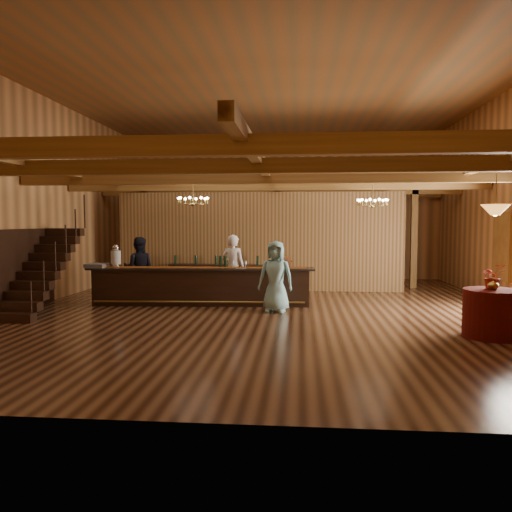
# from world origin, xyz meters

# --- Properties ---
(floor) EXTENTS (14.00, 14.00, 0.00)m
(floor) POSITION_xyz_m (0.00, 0.00, 0.00)
(floor) COLOR brown
(floor) RESTS_ON ground
(ceiling) EXTENTS (14.00, 14.00, 0.00)m
(ceiling) POSITION_xyz_m (0.00, 0.00, 5.50)
(ceiling) COLOR brown
(ceiling) RESTS_ON wall_back
(wall_back) EXTENTS (12.00, 0.10, 5.50)m
(wall_back) POSITION_xyz_m (0.00, 7.00, 2.75)
(wall_back) COLOR tan
(wall_back) RESTS_ON floor
(wall_front) EXTENTS (12.00, 0.10, 5.50)m
(wall_front) POSITION_xyz_m (0.00, -7.00, 2.75)
(wall_front) COLOR tan
(wall_front) RESTS_ON floor
(wall_left) EXTENTS (0.10, 14.00, 5.50)m
(wall_left) POSITION_xyz_m (-6.00, 0.00, 2.75)
(wall_left) COLOR tan
(wall_left) RESTS_ON floor
(beam_grid) EXTENTS (11.90, 13.90, 0.39)m
(beam_grid) POSITION_xyz_m (0.00, 0.51, 3.24)
(beam_grid) COLOR olive
(beam_grid) RESTS_ON wall_left
(support_posts) EXTENTS (9.20, 10.20, 3.20)m
(support_posts) POSITION_xyz_m (0.00, -0.50, 1.60)
(support_posts) COLOR olive
(support_posts) RESTS_ON floor
(partition_wall) EXTENTS (9.00, 0.18, 3.10)m
(partition_wall) POSITION_xyz_m (-0.50, 3.50, 1.55)
(partition_wall) COLOR olive
(partition_wall) RESTS_ON floor
(window_right_back) EXTENTS (0.12, 1.05, 1.75)m
(window_right_back) POSITION_xyz_m (5.95, 1.00, 1.55)
(window_right_back) COLOR white
(window_right_back) RESTS_ON wall_right
(staircase) EXTENTS (1.00, 2.80, 2.00)m
(staircase) POSITION_xyz_m (-5.45, -0.74, 1.00)
(staircase) COLOR black
(staircase) RESTS_ON floor
(backroom_boxes) EXTENTS (4.10, 0.60, 1.10)m
(backroom_boxes) POSITION_xyz_m (-0.29, 5.50, 0.53)
(backroom_boxes) COLOR black
(backroom_boxes) RESTS_ON floor
(tasting_bar) EXTENTS (5.91, 1.04, 0.99)m
(tasting_bar) POSITION_xyz_m (-1.78, 0.56, 0.50)
(tasting_bar) COLOR black
(tasting_bar) RESTS_ON floor
(beverage_dispenser) EXTENTS (0.26, 0.26, 0.60)m
(beverage_dispenser) POSITION_xyz_m (-4.04, 0.50, 1.27)
(beverage_dispenser) COLOR silver
(beverage_dispenser) RESTS_ON tasting_bar
(glass_rack_tray) EXTENTS (0.50, 0.50, 0.10)m
(glass_rack_tray) POSITION_xyz_m (-4.52, 0.38, 1.03)
(glass_rack_tray) COLOR gray
(glass_rack_tray) RESTS_ON tasting_bar
(raffle_drum) EXTENTS (0.34, 0.24, 0.30)m
(raffle_drum) POSITION_xyz_m (0.39, 0.62, 1.16)
(raffle_drum) COLOR #94552C
(raffle_drum) RESTS_ON tasting_bar
(bar_bottle_0) EXTENTS (0.07, 0.07, 0.30)m
(bar_bottle_0) POSITION_xyz_m (-1.29, 0.70, 1.13)
(bar_bottle_0) COLOR black
(bar_bottle_0) RESTS_ON tasting_bar
(bar_bottle_1) EXTENTS (0.07, 0.07, 0.30)m
(bar_bottle_1) POSITION_xyz_m (-1.16, 0.71, 1.13)
(bar_bottle_1) COLOR black
(bar_bottle_1) RESTS_ON tasting_bar
(backbar_shelf) EXTENTS (3.02, 0.77, 0.84)m
(backbar_shelf) POSITION_xyz_m (-1.81, 3.13, 0.42)
(backbar_shelf) COLOR black
(backbar_shelf) RESTS_ON floor
(round_table) EXTENTS (1.05, 1.05, 0.91)m
(round_table) POSITION_xyz_m (4.40, -2.55, 0.45)
(round_table) COLOR #5E0704
(round_table) RESTS_ON floor
(chandelier_left) EXTENTS (0.80, 0.80, 0.62)m
(chandelier_left) POSITION_xyz_m (-2.01, 0.69, 2.73)
(chandelier_left) COLOR #AC9347
(chandelier_left) RESTS_ON beam_grid
(chandelier_right) EXTENTS (0.80, 0.80, 0.66)m
(chandelier_right) POSITION_xyz_m (2.70, 1.33, 2.70)
(chandelier_right) COLOR #AC9347
(chandelier_right) RESTS_ON beam_grid
(pendant_lamp) EXTENTS (0.52, 0.52, 0.90)m
(pendant_lamp) POSITION_xyz_m (4.40, -2.55, 2.40)
(pendant_lamp) COLOR #AC9347
(pendant_lamp) RESTS_ON beam_grid
(bartender) EXTENTS (0.75, 0.58, 1.83)m
(bartender) POSITION_xyz_m (-1.04, 1.28, 0.91)
(bartender) COLOR white
(bartender) RESTS_ON floor
(staff_second) EXTENTS (0.95, 0.80, 1.75)m
(staff_second) POSITION_xyz_m (-3.72, 1.36, 0.88)
(staff_second) COLOR black
(staff_second) RESTS_ON floor
(guest) EXTENTS (0.92, 0.68, 1.72)m
(guest) POSITION_xyz_m (0.21, -0.28, 0.86)
(guest) COLOR #8BC9CE
(guest) RESTS_ON floor
(floor_plant) EXTENTS (0.63, 0.52, 1.12)m
(floor_plant) POSITION_xyz_m (3.31, 3.78, 0.56)
(floor_plant) COLOR #3B692D
(floor_plant) RESTS_ON floor
(table_flowers) EXTENTS (0.47, 0.42, 0.48)m
(table_flowers) POSITION_xyz_m (4.42, -2.46, 1.15)
(table_flowers) COLOR #A72611
(table_flowers) RESTS_ON round_table
(table_vase) EXTENTS (0.18, 0.18, 0.34)m
(table_vase) POSITION_xyz_m (4.39, -2.59, 1.08)
(table_vase) COLOR #AC9347
(table_vase) RESTS_ON round_table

